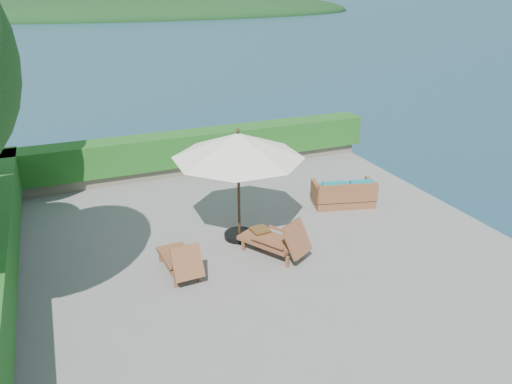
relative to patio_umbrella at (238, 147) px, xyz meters
name	(u,v)px	position (x,y,z in m)	size (l,w,h in m)	color
ground	(257,249)	(0.19, -0.69, -2.35)	(12.00, 12.00, 0.00)	gray
foundation	(257,303)	(0.19, -0.69, -3.91)	(12.00, 12.00, 3.00)	#5F574C
ocean	(257,349)	(0.19, -0.69, -5.36)	(600.00, 600.00, 0.00)	#163344
offshore_island	(148,14)	(25.19, 139.31, -5.36)	(126.00, 57.60, 12.60)	black
planter_wall_far	(192,167)	(0.19, 4.91, -2.18)	(12.00, 0.60, 0.36)	#736A5C
hedge_far	(191,147)	(0.19, 4.91, -1.51)	(12.40, 0.90, 1.00)	#154915
patio_umbrella	(238,147)	(0.00, 0.00, 0.00)	(4.09, 4.09, 2.79)	black
lounge_left	(181,260)	(-1.76, -1.09, -1.99)	(0.74, 1.55, 0.88)	brown
lounge_right	(278,240)	(0.50, -1.16, -1.95)	(1.44, 1.78, 0.96)	brown
side_table	(260,232)	(0.33, -0.52, -2.01)	(0.43, 0.43, 0.43)	brown
wicker_loveseat	(344,195)	(3.40, 0.67, -2.03)	(1.86, 1.27, 0.84)	brown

